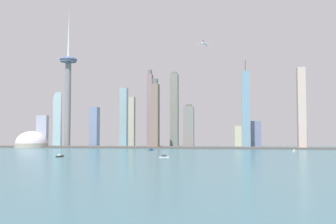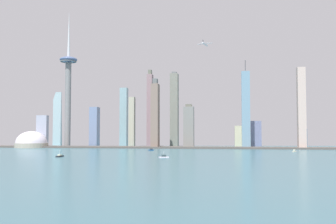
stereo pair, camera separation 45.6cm
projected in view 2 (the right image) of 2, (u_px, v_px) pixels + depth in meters
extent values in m
plane|color=#3A6673|center=(93.00, 163.00, 429.40)|extent=(6000.00, 6000.00, 0.00)
cube|color=#534E49|center=(158.00, 147.00, 845.45)|extent=(820.09, 52.83, 3.69)
cylinder|color=gray|center=(68.00, 103.00, 920.85)|extent=(13.76, 13.76, 208.88)
ellipsoid|color=slate|center=(68.00, 60.00, 926.43)|extent=(41.60, 41.60, 13.50)
torus|color=gray|center=(68.00, 62.00, 926.18)|extent=(38.06, 38.06, 2.70)
cone|color=silver|center=(69.00, 34.00, 929.80)|extent=(6.88, 6.88, 112.19)
cylinder|color=#A29B8A|center=(31.00, 145.00, 878.21)|extent=(73.47, 73.47, 10.38)
ellipsoid|color=silver|center=(32.00, 143.00, 878.48)|extent=(69.80, 69.80, 53.85)
cube|color=gray|center=(150.00, 111.00, 925.34)|extent=(12.72, 19.28, 173.17)
cube|color=#606456|center=(150.00, 72.00, 930.27)|extent=(7.63, 11.57, 11.30)
cube|color=#A8A690|center=(132.00, 122.00, 915.26)|extent=(13.16, 15.42, 117.99)
cube|color=gray|center=(174.00, 110.00, 956.78)|extent=(19.17, 22.79, 179.90)
cube|color=slate|center=(174.00, 73.00, 961.72)|extent=(11.50, 13.67, 4.73)
cube|color=#C6AEA2|center=(301.00, 108.00, 800.05)|extent=(15.99, 17.74, 169.33)
cube|color=#6D93AA|center=(246.00, 110.00, 844.58)|extent=(17.90, 20.74, 167.74)
cylinder|color=#4C4C51|center=(245.00, 66.00, 849.74)|extent=(1.60, 1.60, 25.23)
cube|color=#3F637E|center=(303.00, 138.00, 868.41)|extent=(16.46, 15.90, 42.29)
cube|color=#615554|center=(303.00, 127.00, 869.80)|extent=(9.87, 9.54, 9.81)
cube|color=#7D6B5F|center=(155.00, 116.00, 851.75)|extent=(15.69, 25.82, 141.05)
cube|color=#5A6061|center=(155.00, 82.00, 855.83)|extent=(9.41, 15.49, 11.58)
cube|color=#83A5AE|center=(124.00, 117.00, 963.16)|extent=(17.84, 17.15, 145.38)
cube|color=#9FC0C9|center=(58.00, 119.00, 1002.51)|extent=(21.58, 13.82, 138.48)
cube|color=#9DA4B9|center=(42.00, 131.00, 915.06)|extent=(25.80, 12.56, 74.84)
cube|color=slate|center=(256.00, 134.00, 904.91)|extent=(24.47, 12.19, 61.32)
cube|color=gray|center=(189.00, 127.00, 866.94)|extent=(22.88, 19.17, 91.89)
cube|color=#626155|center=(189.00, 106.00, 869.55)|extent=(13.73, 11.50, 5.73)
cube|color=beige|center=(239.00, 137.00, 893.26)|extent=(21.76, 21.66, 49.71)
cube|color=#6F82A7|center=(94.00, 127.00, 916.97)|extent=(18.95, 23.02, 94.29)
cube|color=white|center=(164.00, 157.00, 521.04)|extent=(13.77, 10.17, 1.44)
cube|color=#2F4044|center=(164.00, 156.00, 521.15)|extent=(6.59, 5.43, 2.72)
cylinder|color=silver|center=(164.00, 153.00, 521.34)|extent=(0.24, 0.24, 4.19)
cube|color=black|center=(60.00, 156.00, 540.33)|extent=(5.41, 16.61, 1.81)
cube|color=beige|center=(60.00, 155.00, 540.42)|extent=(3.73, 7.32, 1.63)
cylinder|color=silver|center=(60.00, 152.00, 540.65)|extent=(0.24, 0.24, 6.89)
cube|color=beige|center=(294.00, 151.00, 679.55)|extent=(7.68, 8.29, 1.84)
cube|color=silver|center=(294.00, 150.00, 679.67)|extent=(3.89, 4.09, 2.52)
cube|color=navy|center=(151.00, 150.00, 734.02)|extent=(10.27, 9.97, 1.69)
cube|color=#2D353F|center=(151.00, 149.00, 734.11)|extent=(5.03, 4.93, 1.75)
cylinder|color=silver|center=(205.00, 44.00, 813.89)|extent=(11.01, 31.85, 2.96)
sphere|color=silver|center=(207.00, 46.00, 828.64)|extent=(2.96, 2.96, 2.96)
cube|color=silver|center=(205.00, 44.00, 813.96)|extent=(32.31, 11.38, 0.50)
cube|color=silver|center=(203.00, 43.00, 801.52)|extent=(11.60, 5.08, 0.40)
cube|color=#2D333D|center=(203.00, 41.00, 801.71)|extent=(1.06, 2.31, 5.00)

